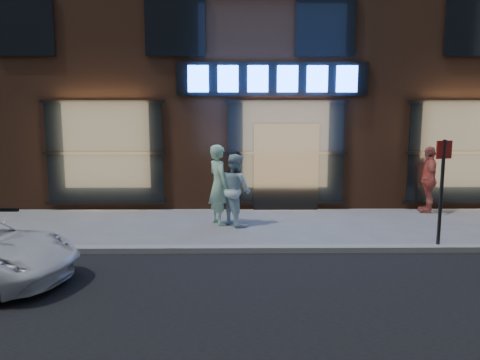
{
  "coord_description": "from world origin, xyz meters",
  "views": [
    {
      "loc": [
        -1.42,
        -8.93,
        2.82
      ],
      "look_at": [
        -1.3,
        1.6,
        1.2
      ],
      "focal_mm": 35.0,
      "sensor_mm": 36.0,
      "label": 1
    }
  ],
  "objects_px": {
    "man_bowtie": "(219,185)",
    "sign_post": "(442,184)",
    "man_cap": "(235,189)",
    "passerby": "(428,179)"
  },
  "relations": [
    {
      "from": "man_bowtie",
      "to": "passerby",
      "type": "xyz_separation_m",
      "value": [
        5.67,
        1.3,
        -0.08
      ]
    },
    {
      "from": "passerby",
      "to": "sign_post",
      "type": "xyz_separation_m",
      "value": [
        -1.2,
        -3.48,
        0.44
      ]
    },
    {
      "from": "man_bowtie",
      "to": "sign_post",
      "type": "distance_m",
      "value": 4.99
    },
    {
      "from": "passerby",
      "to": "man_bowtie",
      "type": "bearing_deg",
      "value": -65.89
    },
    {
      "from": "sign_post",
      "to": "man_bowtie",
      "type": "bearing_deg",
      "value": 137.13
    },
    {
      "from": "man_cap",
      "to": "passerby",
      "type": "distance_m",
      "value": 5.44
    },
    {
      "from": "man_cap",
      "to": "sign_post",
      "type": "relative_size",
      "value": 0.79
    },
    {
      "from": "man_bowtie",
      "to": "man_cap",
      "type": "bearing_deg",
      "value": -126.47
    },
    {
      "from": "sign_post",
      "to": "passerby",
      "type": "bearing_deg",
      "value": 54.14
    },
    {
      "from": "man_bowtie",
      "to": "sign_post",
      "type": "height_order",
      "value": "sign_post"
    }
  ]
}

